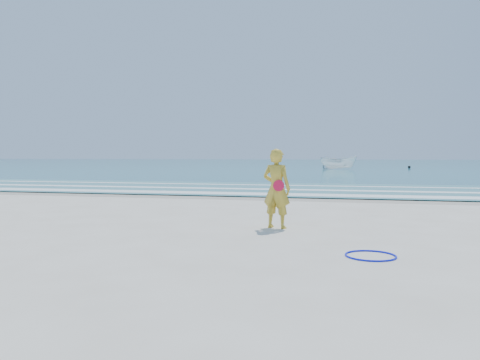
# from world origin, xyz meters

# --- Properties ---
(ground) EXTENTS (400.00, 400.00, 0.00)m
(ground) POSITION_xyz_m (0.00, 0.00, 0.00)
(ground) COLOR silver
(ground) RESTS_ON ground
(wet_sand) EXTENTS (400.00, 2.40, 0.00)m
(wet_sand) POSITION_xyz_m (0.00, 9.00, 0.00)
(wet_sand) COLOR #B2A893
(wet_sand) RESTS_ON ground
(ocean) EXTENTS (400.00, 190.00, 0.04)m
(ocean) POSITION_xyz_m (0.00, 105.00, 0.02)
(ocean) COLOR #19727F
(ocean) RESTS_ON ground
(shallow) EXTENTS (400.00, 10.00, 0.01)m
(shallow) POSITION_xyz_m (0.00, 14.00, 0.04)
(shallow) COLOR #59B7AD
(shallow) RESTS_ON ocean
(foam_near) EXTENTS (400.00, 1.40, 0.01)m
(foam_near) POSITION_xyz_m (0.00, 10.30, 0.05)
(foam_near) COLOR white
(foam_near) RESTS_ON shallow
(foam_mid) EXTENTS (400.00, 0.90, 0.01)m
(foam_mid) POSITION_xyz_m (0.00, 13.20, 0.05)
(foam_mid) COLOR white
(foam_mid) RESTS_ON shallow
(foam_far) EXTENTS (400.00, 0.60, 0.01)m
(foam_far) POSITION_xyz_m (0.00, 16.50, 0.05)
(foam_far) COLOR white
(foam_far) RESTS_ON shallow
(hoop) EXTENTS (1.01, 1.01, 0.03)m
(hoop) POSITION_xyz_m (4.15, -1.73, 0.02)
(hoop) COLOR #0C17E6
(hoop) RESTS_ON ground
(boat) EXTENTS (4.46, 1.74, 1.71)m
(boat) POSITION_xyz_m (2.13, 49.00, 0.90)
(boat) COLOR white
(boat) RESTS_ON ocean
(buoy) EXTENTS (0.37, 0.37, 0.37)m
(buoy) POSITION_xyz_m (11.22, 56.00, 0.22)
(buoy) COLOR black
(buoy) RESTS_ON ocean
(woman) EXTENTS (0.80, 0.63, 1.93)m
(woman) POSITION_xyz_m (2.04, 1.07, 0.96)
(woman) COLOR gold
(woman) RESTS_ON ground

